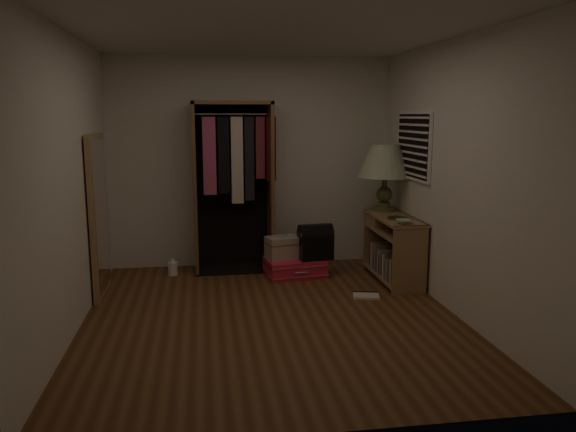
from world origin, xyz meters
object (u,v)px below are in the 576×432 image
object	(u,v)px
train_case	(283,247)
open_wardrobe	(235,172)
pink_suitcase	(295,267)
floor_mirror	(99,216)
white_jug	(173,268)
table_lamp	(385,162)
console_bookshelf	(393,246)
black_bag	(315,241)

from	to	relation	value
train_case	open_wardrobe	bearing A→B (deg)	129.49
train_case	pink_suitcase	bearing A→B (deg)	-28.57
floor_mirror	open_wardrobe	bearing A→B (deg)	27.62
pink_suitcase	white_jug	xyz separation A→B (m)	(-1.44, 0.25, -0.02)
table_lamp	floor_mirror	bearing A→B (deg)	-172.89
floor_mirror	pink_suitcase	distance (m)	2.30
floor_mirror	table_lamp	world-z (taller)	floor_mirror
floor_mirror	pink_suitcase	xyz separation A→B (m)	(2.15, 0.35, -0.74)
console_bookshelf	floor_mirror	size ratio (longest dim) A/B	0.66
open_wardrobe	black_bag	xyz separation A→B (m)	(0.91, -0.47, -0.78)
table_lamp	white_jug	xyz separation A→B (m)	(-2.54, 0.20, -1.25)
open_wardrobe	black_bag	distance (m)	1.29
console_bookshelf	black_bag	xyz separation A→B (m)	(-0.86, 0.27, 0.03)
pink_suitcase	open_wardrobe	bearing A→B (deg)	140.14
open_wardrobe	train_case	size ratio (longest dim) A/B	4.66
white_jug	black_bag	bearing A→B (deg)	-10.04
floor_mirror	pink_suitcase	bearing A→B (deg)	9.27
console_bookshelf	black_bag	size ratio (longest dim) A/B	2.66
pink_suitcase	white_jug	distance (m)	1.46
open_wardrobe	table_lamp	world-z (taller)	open_wardrobe
console_bookshelf	train_case	distance (m)	1.28
floor_mirror	train_case	bearing A→B (deg)	10.84
console_bookshelf	black_bag	world-z (taller)	console_bookshelf
train_case	table_lamp	world-z (taller)	table_lamp
console_bookshelf	table_lamp	size ratio (longest dim) A/B	1.40
black_bag	open_wardrobe	bearing A→B (deg)	146.82
open_wardrobe	table_lamp	xyz separation A→B (m)	(1.77, -0.37, 0.12)
open_wardrobe	pink_suitcase	bearing A→B (deg)	-32.17
floor_mirror	white_jug	distance (m)	1.20
open_wardrobe	black_bag	bearing A→B (deg)	-27.30
console_bookshelf	floor_mirror	world-z (taller)	floor_mirror
white_jug	floor_mirror	bearing A→B (deg)	-139.69
pink_suitcase	table_lamp	xyz separation A→B (m)	(1.10, 0.05, 1.23)
floor_mirror	train_case	xyz separation A→B (m)	(2.01, 0.38, -0.51)
floor_mirror	pink_suitcase	world-z (taller)	floor_mirror
black_bag	white_jug	size ratio (longest dim) A/B	2.14
train_case	black_bag	world-z (taller)	black_bag
train_case	table_lamp	xyz separation A→B (m)	(1.23, 0.02, 0.99)
open_wardrobe	black_bag	world-z (taller)	open_wardrobe
console_bookshelf	white_jug	distance (m)	2.61
console_bookshelf	open_wardrobe	distance (m)	2.08
console_bookshelf	open_wardrobe	xyz separation A→B (m)	(-1.76, 0.74, 0.81)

